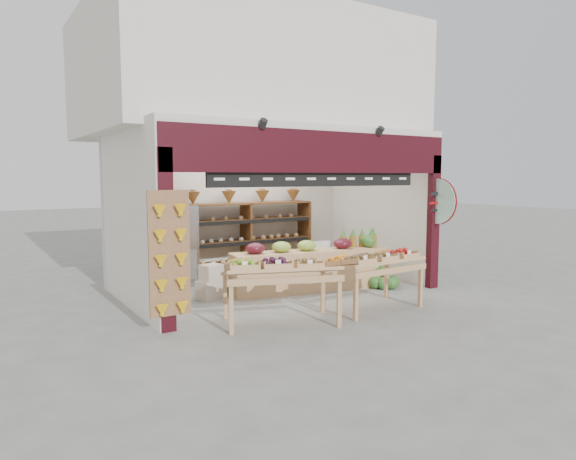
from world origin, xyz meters
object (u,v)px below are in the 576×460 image
(cardboard_stack, at_px, (218,284))
(mid_counter, at_px, (310,268))
(refrigerator, at_px, (178,246))
(display_table_right, at_px, (373,261))
(watermelon_pile, at_px, (382,279))
(display_table_left, at_px, (272,268))
(back_shelving, at_px, (246,226))

(cardboard_stack, relative_size, mid_counter, 0.32)
(refrigerator, relative_size, cardboard_stack, 1.62)
(display_table_right, bearing_deg, watermelon_pile, 41.69)
(refrigerator, distance_m, display_table_right, 4.13)
(watermelon_pile, bearing_deg, cardboard_stack, 160.99)
(display_table_right, bearing_deg, mid_counter, 93.12)
(refrigerator, bearing_deg, watermelon_pile, -38.90)
(refrigerator, bearing_deg, display_table_right, -62.39)
(display_table_left, bearing_deg, back_shelving, 68.64)
(display_table_left, bearing_deg, display_table_right, -4.65)
(refrigerator, distance_m, watermelon_pile, 4.21)
(watermelon_pile, bearing_deg, refrigerator, 144.58)
(display_table_right, xyz_separation_m, watermelon_pile, (1.26, 1.12, -0.63))
(back_shelving, distance_m, display_table_left, 3.66)
(display_table_left, distance_m, watermelon_pile, 3.35)
(back_shelving, height_order, watermelon_pile, back_shelving)
(cardboard_stack, height_order, mid_counter, mid_counter)
(cardboard_stack, height_order, watermelon_pile, cardboard_stack)
(display_table_left, relative_size, display_table_right, 1.16)
(back_shelving, relative_size, display_table_left, 1.62)
(back_shelving, distance_m, watermelon_pile, 3.18)
(display_table_left, distance_m, display_table_right, 1.88)
(display_table_right, bearing_deg, refrigerator, 121.10)
(refrigerator, height_order, cardboard_stack, refrigerator)
(refrigerator, distance_m, cardboard_stack, 1.49)
(cardboard_stack, relative_size, watermelon_pile, 1.61)
(watermelon_pile, bearing_deg, mid_counter, 156.52)
(display_table_left, xyz_separation_m, display_table_right, (1.88, -0.15, -0.03))
(back_shelving, bearing_deg, refrigerator, -179.31)
(cardboard_stack, relative_size, display_table_left, 0.53)
(refrigerator, bearing_deg, back_shelving, -2.79)
(cardboard_stack, bearing_deg, back_shelving, 46.08)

